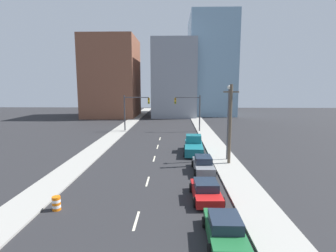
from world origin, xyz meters
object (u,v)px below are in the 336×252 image
object	(u,v)px
street_lamp	(228,118)
sedan_green	(225,230)
traffic_barrel	(56,203)
sedan_gray	(203,164)
traffic_signal_left	(132,108)
utility_pole_right_mid	(230,124)
traffic_signal_right	(193,108)
pickup_truck_teal	(194,146)
sedan_red	(206,191)

from	to	relation	value
street_lamp	sedan_green	size ratio (longest dim) A/B	1.92
traffic_barrel	sedan_gray	world-z (taller)	sedan_gray
traffic_barrel	street_lamp	bearing A→B (deg)	42.00
traffic_signal_left	utility_pole_right_mid	size ratio (longest dim) A/B	0.79
traffic_signal_right	sedan_green	xyz separation A→B (m)	(-0.58, -35.22, -3.75)
utility_pole_right_mid	sedan_gray	distance (m)	5.37
pickup_truck_teal	utility_pole_right_mid	bearing A→B (deg)	-51.87
utility_pole_right_mid	sedan_red	world-z (taller)	utility_pole_right_mid
traffic_signal_left	utility_pole_right_mid	xyz separation A→B (m)	(13.88, -20.96, 0.00)
traffic_signal_right	pickup_truck_teal	world-z (taller)	traffic_signal_right
sedan_green	street_lamp	bearing A→B (deg)	78.79
sedan_green	sedan_gray	xyz separation A→B (m)	(0.10, 11.80, 0.06)
sedan_red	traffic_signal_left	bearing A→B (deg)	107.26
sedan_green	sedan_red	size ratio (longest dim) A/B	1.01
traffic_signal_left	street_lamp	bearing A→B (deg)	-54.26
traffic_signal_left	sedan_green	distance (m)	37.02
traffic_signal_right	sedan_gray	distance (m)	23.71
street_lamp	pickup_truck_teal	size ratio (longest dim) A/B	1.36
utility_pole_right_mid	sedan_red	distance (m)	10.32
utility_pole_right_mid	sedan_green	xyz separation A→B (m)	(-3.11, -14.26, -3.76)
utility_pole_right_mid	sedan_red	xyz separation A→B (m)	(-3.51, -8.95, -3.75)
street_lamp	sedan_green	distance (m)	16.67
pickup_truck_teal	sedan_green	bearing A→B (deg)	-86.17
traffic_barrel	pickup_truck_teal	bearing A→B (deg)	56.84
sedan_green	sedan_gray	distance (m)	11.80
traffic_signal_left	sedan_gray	xyz separation A→B (m)	(10.86, -23.42, -3.70)
utility_pole_right_mid	sedan_gray	xyz separation A→B (m)	(-3.02, -2.46, -3.70)
sedan_green	sedan_red	bearing A→B (deg)	94.57
sedan_gray	sedan_green	bearing A→B (deg)	-91.26
traffic_barrel	street_lamp	distance (m)	19.21
street_lamp	traffic_signal_right	bearing A→B (deg)	97.72
traffic_barrel	sedan_red	distance (m)	10.49
traffic_signal_left	sedan_red	world-z (taller)	traffic_signal_left
traffic_barrel	sedan_red	world-z (taller)	sedan_red
traffic_signal_right	sedan_red	world-z (taller)	traffic_signal_right
traffic_signal_right	traffic_barrel	bearing A→B (deg)	-109.43
sedan_red	pickup_truck_teal	distance (m)	13.82
traffic_barrel	traffic_signal_right	bearing A→B (deg)	70.57
traffic_signal_right	utility_pole_right_mid	size ratio (longest dim) A/B	0.79
sedan_red	sedan_green	bearing A→B (deg)	-87.59
utility_pole_right_mid	pickup_truck_teal	size ratio (longest dim) A/B	1.38
utility_pole_right_mid	street_lamp	bearing A→B (deg)	86.19
sedan_red	pickup_truck_teal	world-z (taller)	pickup_truck_teal
traffic_barrel	sedan_red	bearing A→B (deg)	11.15
traffic_signal_right	utility_pole_right_mid	distance (m)	21.11
traffic_signal_left	pickup_truck_teal	bearing A→B (deg)	-57.05
traffic_signal_left	sedan_green	bearing A→B (deg)	-73.01
traffic_barrel	sedan_green	world-z (taller)	sedan_green
traffic_signal_left	sedan_green	size ratio (longest dim) A/B	1.54
street_lamp	pickup_truck_teal	bearing A→B (deg)	136.82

